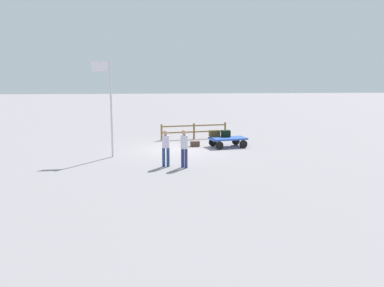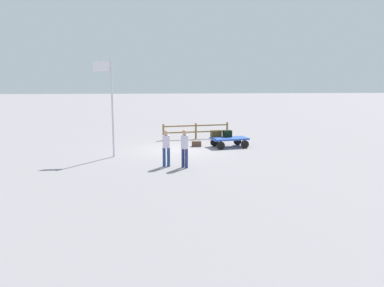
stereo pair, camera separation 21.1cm
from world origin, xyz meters
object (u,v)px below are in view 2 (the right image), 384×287
Objects in this scene: luggage_cart at (229,140)px; suitcase_maroon at (196,144)px; worker_trailing at (185,145)px; flagpole at (110,101)px; worker_lead at (166,145)px; suitcase_dark at (216,133)px; suitcase_grey at (227,134)px.

suitcase_maroon is (1.84, -0.39, -0.27)m from luggage_cart.
flagpole reaches higher than worker_trailing.
flagpole reaches higher than suitcase_maroon.
luggage_cart is 4.14× the size of suitcase_maroon.
worker_trailing is at bearing 161.03° from worker_lead.
worker_trailing is 0.36× the size of flagpole.
worker_trailing reaches higher than suitcase_dark.
suitcase_grey is 0.32× the size of worker_lead.
suitcase_dark reaches higher than suitcase_maroon.
suitcase_grey is 6.00m from worker_trailing.
worker_trailing is at bearing 63.02° from suitcase_grey.
suitcase_maroon is 5.47m from worker_lead.
suitcase_grey is 6.18m from worker_lead.
worker_lead is at bearing 60.75° from suitcase_dark.
worker_trailing is at bearing 80.16° from suitcase_maroon.
suitcase_grey is 7.14m from flagpole.
flagpole reaches higher than suitcase_grey.
luggage_cart is 1.90m from suitcase_maroon.
suitcase_dark is 1.29m from suitcase_maroon.
worker_trailing is at bearing 142.86° from flagpole.
suitcase_maroon is 0.31× the size of worker_trailing.
suitcase_dark reaches higher than luggage_cart.
suitcase_grey is at bearing 178.44° from suitcase_maroon.
flagpole is (4.52, 2.68, 2.69)m from suitcase_maroon.
suitcase_grey is 0.31× the size of worker_trailing.
worker_trailing is at bearing 60.98° from luggage_cart.
worker_lead reaches higher than suitcase_maroon.
worker_trailing is (2.72, 5.34, 0.28)m from suitcase_grey.
luggage_cart reaches higher than suitcase_maroon.
suitcase_maroon is at bearing -99.84° from worker_trailing.
luggage_cart is 3.44× the size of suitcase_dark.
luggage_cart is 0.46× the size of flagpole.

